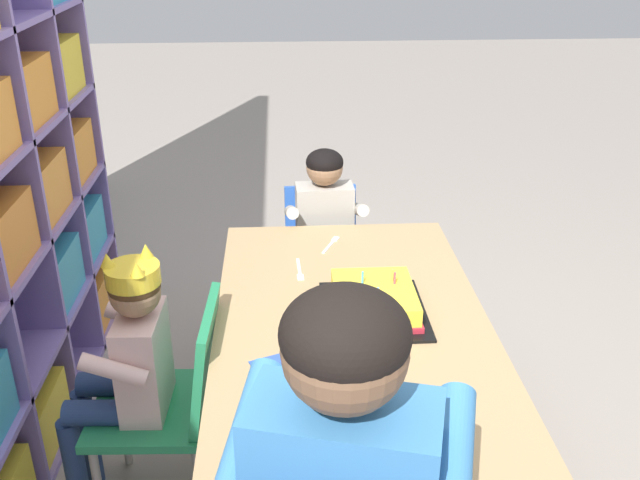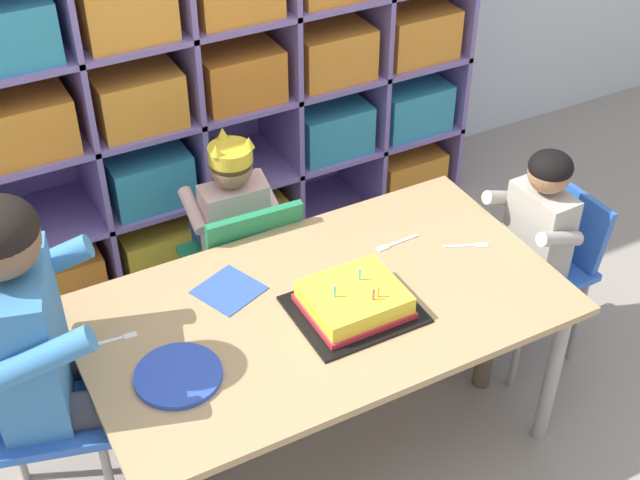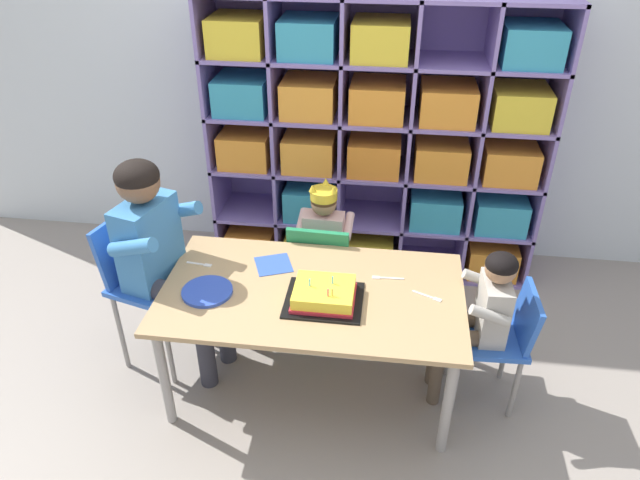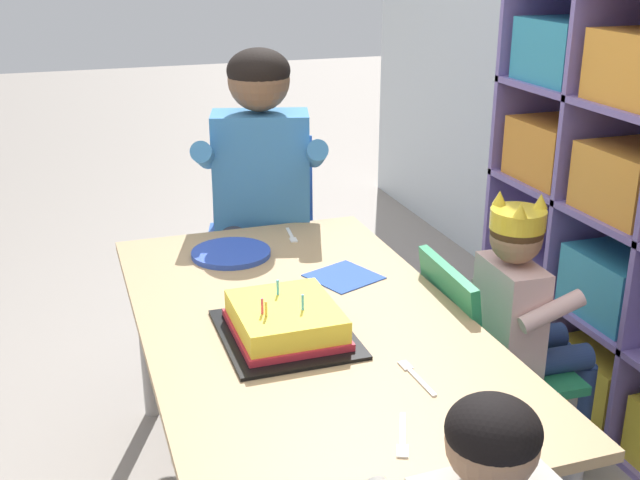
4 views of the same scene
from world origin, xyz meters
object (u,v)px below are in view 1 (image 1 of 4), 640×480
Objects in this scene: classroom_chair_guest_side at (323,252)px; fork_beside_plate_stack at (316,470)px; fork_by_napkin at (331,244)px; guest_at_table_side at (326,230)px; fork_near_cake_tray at (299,271)px; child_with_crown at (127,357)px; classroom_chair_blue at (174,396)px; birthday_cake_on_tray at (374,302)px; paper_plate_stack at (410,433)px; activity_table at (353,342)px.

classroom_chair_guest_side reaches higher than fork_beside_plate_stack.
guest_at_table_side is at bearing -154.84° from fork_by_napkin.
fork_by_napkin is (0.19, -0.11, 0.00)m from fork_near_cake_tray.
fork_beside_plate_stack is at bearing 44.80° from child_with_crown.
classroom_chair_blue is at bearing -17.32° from fork_by_napkin.
fork_by_napkin is 1.04× the size of fork_beside_plate_stack.
birthday_cake_on_tray is (-0.68, -0.09, 0.08)m from guest_at_table_side.
child_with_crown is 0.81m from paper_plate_stack.
birthday_cake_on_tray reaches higher than fork_beside_plate_stack.
activity_table is 2.09× the size of classroom_chair_blue.
birthday_cake_on_tray is 0.33m from fork_near_cake_tray.
guest_at_table_side reaches higher than classroom_chair_blue.
fork_beside_plate_stack is (-0.60, 0.19, -0.03)m from birthday_cake_on_tray.
classroom_chair_blue is 0.53m from fork_near_cake_tray.
fork_by_napkin is (-0.23, -0.00, 0.05)m from guest_at_table_side.
activity_table is 1.66× the size of child_with_crown.
paper_plate_stack is 0.96m from fork_by_napkin.
guest_at_table_side is 0.24m from fork_by_napkin.
child_with_crown reaches higher than fork_by_napkin.
birthday_cake_on_tray is 0.51m from paper_plate_stack.
classroom_chair_blue reaches higher than activity_table.
paper_plate_stack is (-0.43, -0.57, 0.20)m from classroom_chair_blue.
child_with_crown is 1.04m from classroom_chair_guest_side.
classroom_chair_blue is 0.79× the size of guest_at_table_side.
classroom_chair_blue is at bearing 131.10° from fork_near_cake_tray.
birthday_cake_on_tray is 2.56× the size of fork_by_napkin.
fork_by_napkin is (0.53, -0.47, 0.20)m from classroom_chair_blue.
classroom_chair_blue is 0.97m from classroom_chair_guest_side.
classroom_chair_guest_side is 0.81m from birthday_cake_on_tray.
child_with_crown is at bearing -23.68° from fork_by_napkin.
paper_plate_stack is (-0.51, -0.01, -0.02)m from birthday_cake_on_tray.
activity_table is 1.65× the size of guest_at_table_side.
child_with_crown is at bearing 91.77° from activity_table.
child_with_crown is 1.32× the size of classroom_chair_guest_side.
paper_plate_stack is (-0.45, -0.07, 0.06)m from activity_table.
paper_plate_stack is 1.54× the size of fork_near_cake_tray.
child_with_crown reaches higher than birthday_cake_on_tray.
classroom_chair_guest_side reaches higher than fork_by_napkin.
classroom_chair_blue is 0.74m from fork_by_napkin.
paper_plate_stack reaches higher than fork_by_napkin.
activity_table is 9.18× the size of fork_near_cake_tray.
paper_plate_stack is 1.78× the size of fork_beside_plate_stack.
classroom_chair_blue reaches higher than fork_beside_plate_stack.
child_with_crown is 0.95m from guest_at_table_side.
fork_near_cake_tray is at bearing -6.44° from fork_by_napkin.
fork_beside_plate_stack is (-0.09, 0.20, -0.01)m from paper_plate_stack.
fork_by_napkin is (0.45, 0.09, -0.03)m from birthday_cake_on_tray.
child_with_crown is 6.19× the size of fork_by_napkin.
child_with_crown reaches higher than fork_near_cake_tray.
guest_at_table_side is 1.19m from paper_plate_stack.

